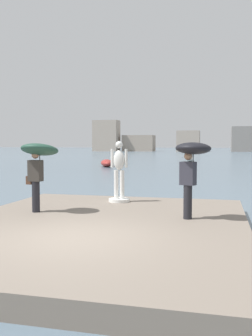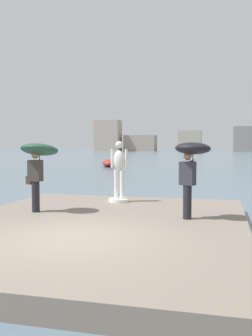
# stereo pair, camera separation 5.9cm
# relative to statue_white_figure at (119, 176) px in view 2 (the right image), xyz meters

# --- Properties ---
(ground_plane) EXTENTS (400.00, 400.00, 0.00)m
(ground_plane) POSITION_rel_statue_white_figure_xyz_m (0.28, 35.08, -1.28)
(ground_plane) COLOR slate
(pier) EXTENTS (7.35, 9.20, 0.40)m
(pier) POSITION_rel_statue_white_figure_xyz_m (0.28, -3.32, -1.08)
(pier) COLOR slate
(pier) RESTS_ON ground
(statue_white_figure) EXTENTS (0.70, 0.70, 2.03)m
(statue_white_figure) POSITION_rel_statue_white_figure_xyz_m (0.00, 0.00, 0.00)
(statue_white_figure) COLOR white
(statue_white_figure) RESTS_ON pier
(onlooker_left) EXTENTS (1.16, 1.19, 2.02)m
(onlooker_left) POSITION_rel_statue_white_figure_xyz_m (-1.72, -2.40, 0.69)
(onlooker_left) COLOR black
(onlooker_left) RESTS_ON pier
(onlooker_right) EXTENTS (1.18, 1.19, 2.00)m
(onlooker_right) POSITION_rel_statue_white_figure_xyz_m (2.55, -2.42, 0.68)
(onlooker_right) COLOR black
(onlooker_right) RESTS_ON pier
(boat_near) EXTENTS (2.44, 4.09, 0.73)m
(boat_near) POSITION_rel_statue_white_figure_xyz_m (-8.06, 25.63, -0.91)
(boat_near) COLOR #9E2D28
(boat_near) RESTS_ON ground
(boat_rightward) EXTENTS (1.12, 3.84, 0.67)m
(boat_rightward) POSITION_rel_statue_white_figure_xyz_m (-0.50, 39.17, -0.94)
(boat_rightward) COLOR silver
(boat_rightward) RESTS_ON ground
(distant_skyline) EXTENTS (78.67, 9.93, 13.17)m
(distant_skyline) POSITION_rel_statue_white_figure_xyz_m (7.00, 108.36, 3.59)
(distant_skyline) COLOR #A89989
(distant_skyline) RESTS_ON ground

